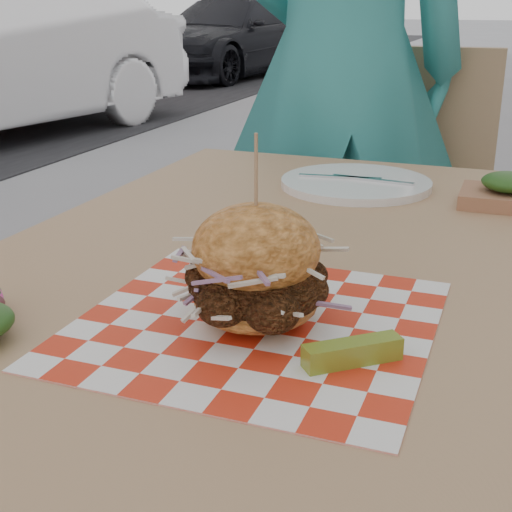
% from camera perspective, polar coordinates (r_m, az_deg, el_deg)
% --- Properties ---
extents(diner, '(0.78, 0.65, 1.82)m').
position_cam_1_polar(diner, '(1.85, 6.76, 14.75)').
color(diner, teal).
rests_on(diner, ground).
extents(car_dark, '(2.09, 3.99, 1.10)m').
position_cam_1_polar(car_dark, '(10.72, -2.09, 17.13)').
color(car_dark, black).
rests_on(car_dark, ground).
extents(patio_table, '(0.80, 1.20, 0.75)m').
position_cam_1_polar(patio_table, '(0.99, 2.87, -3.96)').
color(patio_table, tan).
rests_on(patio_table, ground).
extents(patio_chair, '(0.43, 0.44, 0.95)m').
position_cam_1_polar(patio_chair, '(2.00, 12.02, 4.46)').
color(patio_chair, tan).
rests_on(patio_chair, ground).
extents(paper_liner, '(0.36, 0.36, 0.00)m').
position_cam_1_polar(paper_liner, '(0.75, 0.00, -5.32)').
color(paper_liner, red).
rests_on(paper_liner, patio_table).
extents(sandwich, '(0.17, 0.17, 0.20)m').
position_cam_1_polar(sandwich, '(0.73, -0.00, -1.34)').
color(sandwich, '#E18E3F').
rests_on(sandwich, paper_liner).
extents(pickle_spear, '(0.09, 0.08, 0.02)m').
position_cam_1_polar(pickle_spear, '(0.67, 7.73, -7.64)').
color(pickle_spear, olive).
rests_on(pickle_spear, paper_liner).
extents(place_setting, '(0.27, 0.27, 0.02)m').
position_cam_1_polar(place_setting, '(1.30, 7.99, 5.79)').
color(place_setting, white).
rests_on(place_setting, patio_table).
extents(kraft_tray, '(0.15, 0.12, 0.06)m').
position_cam_1_polar(kraft_tray, '(1.24, 19.55, 4.81)').
color(kraft_tray, '#9A6446').
rests_on(kraft_tray, patio_table).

